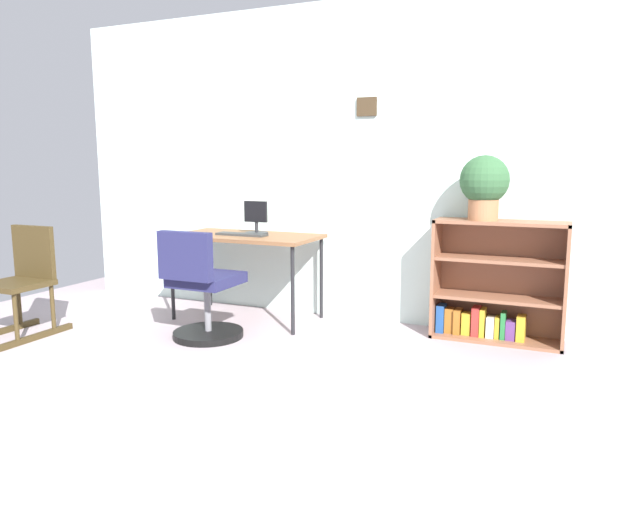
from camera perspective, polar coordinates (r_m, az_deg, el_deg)
The scene contains 9 objects.
ground_plane at distance 3.22m, azimuth -12.40°, elevation -14.65°, with size 6.24×6.24×0.00m, color #A09096.
wall_back at distance 4.85m, azimuth 2.28°, elevation 9.05°, with size 5.20×0.12×2.57m.
desk at distance 4.81m, azimuth -7.25°, elevation 1.51°, with size 1.19×0.62×0.71m.
monitor at distance 4.84m, azimuth -6.31°, elevation 3.62°, with size 0.21×0.19×0.27m.
keyboard at distance 4.75m, azimuth -7.72°, elevation 2.12°, with size 0.43×0.12×0.02m, color #313232.
office_chair at distance 4.33m, azimuth -11.52°, elevation -3.63°, with size 0.52×0.55×0.82m.
rocking_chair at distance 4.90m, azimuth -27.16°, elevation -2.09°, with size 0.42×0.64×0.82m.
bookshelf_low at distance 4.44m, azimuth 16.91°, elevation -2.95°, with size 0.93×0.30×0.88m.
potted_plant_on_shelf at distance 4.31m, azimuth 15.86°, elevation 6.83°, with size 0.35×0.35×0.46m.
Camera 1 is at (1.76, -2.37, 1.28)m, focal length 32.53 mm.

